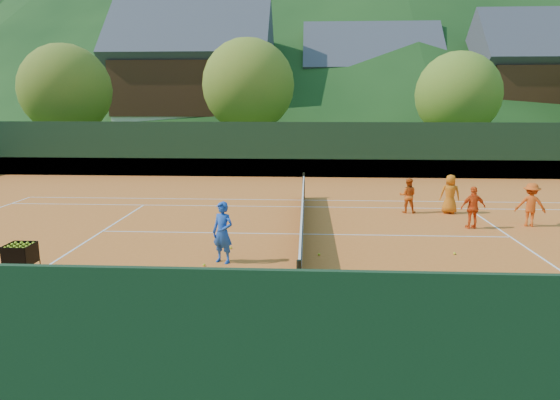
# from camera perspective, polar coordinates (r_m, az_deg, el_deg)

# --- Properties ---
(ground) EXTENTS (400.00, 400.00, 0.00)m
(ground) POSITION_cam_1_polar(r_m,az_deg,el_deg) (15.69, 2.53, -3.99)
(ground) COLOR #264B17
(ground) RESTS_ON ground
(clay_court) EXTENTS (40.00, 24.00, 0.02)m
(clay_court) POSITION_cam_1_polar(r_m,az_deg,el_deg) (15.69, 2.53, -3.95)
(clay_court) COLOR #C96020
(clay_court) RESTS_ON ground
(coach) EXTENTS (0.69, 0.59, 1.60)m
(coach) POSITION_cam_1_polar(r_m,az_deg,el_deg) (12.86, -6.56, -3.71)
(coach) COLOR blue
(coach) RESTS_ON clay_court
(student_a) EXTENTS (0.71, 0.59, 1.30)m
(student_a) POSITION_cam_1_polar(r_m,az_deg,el_deg) (19.15, 14.40, 0.50)
(student_a) COLOR #DA5413
(student_a) RESTS_ON clay_court
(student_b) EXTENTS (0.85, 0.44, 1.39)m
(student_b) POSITION_cam_1_polar(r_m,az_deg,el_deg) (17.40, 21.20, -0.81)
(student_b) COLOR #F35115
(student_b) RESTS_ON clay_court
(student_c) EXTENTS (0.77, 0.56, 1.45)m
(student_c) POSITION_cam_1_polar(r_m,az_deg,el_deg) (19.45, 18.85, 0.65)
(student_c) COLOR #D06712
(student_c) RESTS_ON clay_court
(student_d) EXTENTS (1.05, 0.78, 1.45)m
(student_d) POSITION_cam_1_polar(r_m,az_deg,el_deg) (18.50, 26.73, -0.48)
(student_d) COLOR #DF4F13
(student_d) RESTS_ON clay_court
(tennis_ball_0) EXTENTS (0.07, 0.07, 0.07)m
(tennis_ball_0) POSITION_cam_1_polar(r_m,az_deg,el_deg) (8.25, 11.31, -18.51)
(tennis_ball_0) COLOR #C9D924
(tennis_ball_0) RESTS_ON clay_court
(tennis_ball_1) EXTENTS (0.07, 0.07, 0.07)m
(tennis_ball_1) POSITION_cam_1_polar(r_m,az_deg,el_deg) (14.42, 19.32, -5.78)
(tennis_ball_1) COLOR #C9D924
(tennis_ball_1) RESTS_ON clay_court
(tennis_ball_2) EXTENTS (0.07, 0.07, 0.07)m
(tennis_ball_2) POSITION_cam_1_polar(r_m,az_deg,el_deg) (11.64, -15.69, -9.63)
(tennis_ball_2) COLOR #C9D924
(tennis_ball_2) RESTS_ON clay_court
(tennis_ball_4) EXTENTS (0.07, 0.07, 0.07)m
(tennis_ball_4) POSITION_cam_1_polar(r_m,az_deg,el_deg) (8.38, -0.00, -17.76)
(tennis_ball_4) COLOR #C9D924
(tennis_ball_4) RESTS_ON clay_court
(tennis_ball_5) EXTENTS (0.07, 0.07, 0.07)m
(tennis_ball_5) POSITION_cam_1_polar(r_m,az_deg,el_deg) (13.56, 4.48, -6.23)
(tennis_ball_5) COLOR #C9D924
(tennis_ball_5) RESTS_ON clay_court
(tennis_ball_8) EXTENTS (0.07, 0.07, 0.07)m
(tennis_ball_8) POSITION_cam_1_polar(r_m,az_deg,el_deg) (8.50, -8.55, -17.44)
(tennis_ball_8) COLOR #C9D924
(tennis_ball_8) RESTS_ON clay_court
(tennis_ball_9) EXTENTS (0.07, 0.07, 0.07)m
(tennis_ball_9) POSITION_cam_1_polar(r_m,az_deg,el_deg) (9.72, -27.96, -14.88)
(tennis_ball_9) COLOR #C9D924
(tennis_ball_9) RESTS_ON clay_court
(tennis_ball_12) EXTENTS (0.07, 0.07, 0.07)m
(tennis_ball_12) POSITION_cam_1_polar(r_m,az_deg,el_deg) (9.57, -17.57, -14.44)
(tennis_ball_12) COLOR #C9D924
(tennis_ball_12) RESTS_ON clay_court
(tennis_ball_13) EXTENTS (0.07, 0.07, 0.07)m
(tennis_ball_13) POSITION_cam_1_polar(r_m,az_deg,el_deg) (10.76, 12.04, -11.22)
(tennis_ball_13) COLOR #C9D924
(tennis_ball_13) RESTS_ON clay_court
(tennis_ball_15) EXTENTS (0.07, 0.07, 0.07)m
(tennis_ball_15) POSITION_cam_1_polar(r_m,az_deg,el_deg) (11.59, 17.18, -9.82)
(tennis_ball_15) COLOR #C9D924
(tennis_ball_15) RESTS_ON clay_court
(tennis_ball_16) EXTENTS (0.07, 0.07, 0.07)m
(tennis_ball_16) POSITION_cam_1_polar(r_m,az_deg,el_deg) (14.20, -5.66, -5.45)
(tennis_ball_16) COLOR #C9D924
(tennis_ball_16) RESTS_ON clay_court
(tennis_ball_17) EXTENTS (0.07, 0.07, 0.07)m
(tennis_ball_17) POSITION_cam_1_polar(r_m,az_deg,el_deg) (12.69, -24.65, -8.50)
(tennis_ball_17) COLOR #C9D924
(tennis_ball_17) RESTS_ON clay_court
(tennis_ball_18) EXTENTS (0.07, 0.07, 0.07)m
(tennis_ball_18) POSITION_cam_1_polar(r_m,az_deg,el_deg) (11.80, 5.02, -8.95)
(tennis_ball_18) COLOR #C9D924
(tennis_ball_18) RESTS_ON clay_court
(tennis_ball_21) EXTENTS (0.07, 0.07, 0.07)m
(tennis_ball_21) POSITION_cam_1_polar(r_m,az_deg,el_deg) (12.51, -23.60, -8.69)
(tennis_ball_21) COLOR #C9D924
(tennis_ball_21) RESTS_ON clay_court
(tennis_ball_23) EXTENTS (0.07, 0.07, 0.07)m
(tennis_ball_23) POSITION_cam_1_polar(r_m,az_deg,el_deg) (12.85, -8.66, -7.34)
(tennis_ball_23) COLOR #C9D924
(tennis_ball_23) RESTS_ON clay_court
(tennis_ball_24) EXTENTS (0.07, 0.07, 0.07)m
(tennis_ball_24) POSITION_cam_1_polar(r_m,az_deg,el_deg) (12.13, 15.98, -8.78)
(tennis_ball_24) COLOR #C9D924
(tennis_ball_24) RESTS_ON clay_court
(tennis_ball_25) EXTENTS (0.07, 0.07, 0.07)m
(tennis_ball_25) POSITION_cam_1_polar(r_m,az_deg,el_deg) (8.92, -18.53, -16.47)
(tennis_ball_25) COLOR #C9D924
(tennis_ball_25) RESTS_ON clay_court
(tennis_ball_27) EXTENTS (0.07, 0.07, 0.07)m
(tennis_ball_27) POSITION_cam_1_polar(r_m,az_deg,el_deg) (7.48, 5.41, -21.72)
(tennis_ball_27) COLOR #C9D924
(tennis_ball_27) RESTS_ON clay_court
(court_lines) EXTENTS (23.83, 11.03, 0.00)m
(court_lines) POSITION_cam_1_polar(r_m,az_deg,el_deg) (15.69, 2.53, -3.91)
(court_lines) COLOR white
(court_lines) RESTS_ON clay_court
(tennis_net) EXTENTS (0.10, 12.07, 1.10)m
(tennis_net) POSITION_cam_1_polar(r_m,az_deg,el_deg) (15.57, 2.55, -2.14)
(tennis_net) COLOR black
(tennis_net) RESTS_ON clay_court
(perimeter_fence) EXTENTS (40.40, 24.24, 3.00)m
(perimeter_fence) POSITION_cam_1_polar(r_m,az_deg,el_deg) (15.41, 2.57, 0.57)
(perimeter_fence) COLOR black
(perimeter_fence) RESTS_ON clay_court
(ball_hopper) EXTENTS (0.57, 0.57, 1.00)m
(ball_hopper) POSITION_cam_1_polar(r_m,az_deg,el_deg) (12.51, -27.54, -5.61)
(ball_hopper) COLOR black
(ball_hopper) RESTS_ON clay_court
(chalet_left) EXTENTS (13.80, 9.93, 12.92)m
(chalet_left) POSITION_cam_1_polar(r_m,az_deg,el_deg) (46.29, -9.77, 12.97)
(chalet_left) COLOR beige
(chalet_left) RESTS_ON ground
(chalet_mid) EXTENTS (12.65, 8.82, 11.45)m
(chalet_mid) POSITION_cam_1_polar(r_m,az_deg,el_deg) (49.50, 10.16, 12.07)
(chalet_mid) COLOR beige
(chalet_mid) RESTS_ON ground
(chalet_right) EXTENTS (11.50, 8.82, 11.91)m
(chalet_right) POSITION_cam_1_polar(r_m,az_deg,el_deg) (49.33, 27.45, 11.32)
(chalet_right) COLOR beige
(chalet_right) RESTS_ON ground
(tree_a) EXTENTS (6.00, 6.00, 7.88)m
(tree_a) POSITION_cam_1_polar(r_m,az_deg,el_deg) (36.87, -23.32, 11.51)
(tree_a) COLOR #3C2618
(tree_a) RESTS_ON ground
(tree_b) EXTENTS (6.40, 6.40, 8.40)m
(tree_b) POSITION_cam_1_polar(r_m,az_deg,el_deg) (35.40, -3.68, 12.95)
(tree_b) COLOR #3C2818
(tree_b) RESTS_ON ground
(tree_c) EXTENTS (5.60, 5.60, 7.35)m
(tree_c) POSITION_cam_1_polar(r_m,az_deg,el_deg) (35.54, 19.64, 11.28)
(tree_c) COLOR #402919
(tree_c) RESTS_ON ground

